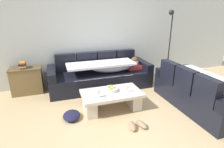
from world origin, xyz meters
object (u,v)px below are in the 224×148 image
at_px(coffee_table, 112,98).
at_px(floor_lamp, 169,41).
at_px(pair_of_shoes, 137,125).
at_px(couch_near_window, 199,92).
at_px(crumpled_garment, 72,116).
at_px(couch_along_wall, 102,75).
at_px(wine_glass_near_right, 127,87).
at_px(book_stack_on_cabinet, 23,65).
at_px(open_magazine, 127,91).
at_px(fruit_bowl, 111,89).
at_px(wine_glass_near_left, 98,92).
at_px(side_cabinet, 27,80).

xyz_separation_m(coffee_table, floor_lamp, (2.11, 1.21, 0.88)).
bearing_deg(pair_of_shoes, couch_near_window, 9.66).
xyz_separation_m(pair_of_shoes, crumpled_garment, (-1.05, 0.64, 0.01)).
height_order(couch_along_wall, floor_lamp, floor_lamp).
bearing_deg(crumpled_garment, wine_glass_near_right, -0.85).
bearing_deg(pair_of_shoes, book_stack_on_cabinet, 132.60).
height_order(couch_near_window, open_magazine, couch_near_window).
relative_size(coffee_table, book_stack_on_cabinet, 5.54).
bearing_deg(fruit_bowl, floor_lamp, 28.61).
height_order(wine_glass_near_left, wine_glass_near_right, same).
xyz_separation_m(open_magazine, book_stack_on_cabinet, (-2.07, 1.44, 0.33)).
xyz_separation_m(coffee_table, side_cabinet, (-1.71, 1.40, 0.08)).
xyz_separation_m(floor_lamp, pair_of_shoes, (-1.89, -1.95, -1.07)).
bearing_deg(couch_along_wall, side_cabinet, 173.05).
relative_size(wine_glass_near_right, book_stack_on_cabinet, 0.77).
distance_m(floor_lamp, crumpled_garment, 3.39).
distance_m(wine_glass_near_right, side_cabinet, 2.50).
distance_m(fruit_bowl, book_stack_on_cabinet, 2.23).
bearing_deg(book_stack_on_cabinet, wine_glass_near_left, -47.23).
height_order(fruit_bowl, book_stack_on_cabinet, book_stack_on_cabinet).
relative_size(open_magazine, side_cabinet, 0.39).
relative_size(fruit_bowl, open_magazine, 1.00).
height_order(coffee_table, fruit_bowl, fruit_bowl).
xyz_separation_m(coffee_table, fruit_bowl, (0.01, 0.06, 0.18)).
distance_m(book_stack_on_cabinet, pair_of_shoes, 2.98).
height_order(fruit_bowl, wine_glass_near_right, wine_glass_near_right).
height_order(couch_along_wall, wine_glass_near_left, couch_along_wall).
xyz_separation_m(fruit_bowl, crumpled_garment, (-0.84, -0.16, -0.36)).
bearing_deg(couch_near_window, crumpled_garment, 81.40).
height_order(fruit_bowl, wine_glass_near_left, wine_glass_near_left).
relative_size(couch_along_wall, side_cabinet, 3.58).
bearing_deg(open_magazine, book_stack_on_cabinet, 143.89).
bearing_deg(fruit_bowl, book_stack_on_cabinet, 142.67).
bearing_deg(couch_near_window, coffee_table, 74.32).
height_order(wine_glass_near_right, book_stack_on_cabinet, book_stack_on_cabinet).
relative_size(open_magazine, book_stack_on_cabinet, 1.29).
relative_size(open_magazine, pair_of_shoes, 0.82).
xyz_separation_m(floor_lamp, crumpled_garment, (-2.94, -1.30, -1.06)).
relative_size(side_cabinet, floor_lamp, 0.37).
bearing_deg(couch_near_window, fruit_bowl, 72.47).
relative_size(side_cabinet, pair_of_shoes, 2.11).
xyz_separation_m(open_magazine, crumpled_garment, (-1.15, -0.06, -0.33)).
height_order(wine_glass_near_left, crumpled_garment, wine_glass_near_left).
distance_m(couch_near_window, wine_glass_near_right, 1.51).
distance_m(coffee_table, side_cabinet, 2.21).
distance_m(coffee_table, floor_lamp, 2.59).
bearing_deg(wine_glass_near_right, book_stack_on_cabinet, 143.24).
xyz_separation_m(open_magazine, side_cabinet, (-2.03, 1.45, -0.06)).
bearing_deg(wine_glass_near_right, open_magazine, 56.85).
relative_size(couch_near_window, crumpled_garment, 4.83).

